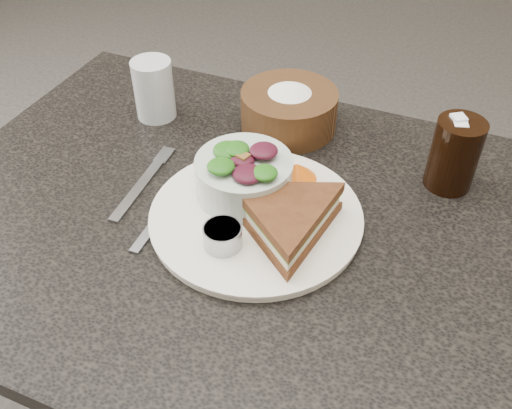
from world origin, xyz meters
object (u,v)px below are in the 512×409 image
at_px(salad_bowl, 244,171).
at_px(water_glass, 154,89).
at_px(dining_table, 257,365).
at_px(cola_glass, 455,151).
at_px(sandwich, 287,218).
at_px(dinner_plate, 256,217).
at_px(dressing_ramekin, 223,236).
at_px(bread_basket, 289,104).

distance_m(salad_bowl, water_glass, 0.28).
xyz_separation_m(dining_table, cola_glass, (0.24, 0.19, 0.44)).
relative_size(salad_bowl, cola_glass, 1.14).
bearing_deg(sandwich, dinner_plate, -160.03).
relative_size(salad_bowl, water_glass, 1.34).
height_order(dining_table, cola_glass, cola_glass).
xyz_separation_m(dining_table, salad_bowl, (-0.04, 0.03, 0.43)).
xyz_separation_m(salad_bowl, dressing_ramekin, (0.02, -0.11, -0.03)).
xyz_separation_m(dressing_ramekin, bread_basket, (-0.02, 0.31, 0.02)).
height_order(dinner_plate, salad_bowl, salad_bowl).
height_order(cola_glass, water_glass, cola_glass).
xyz_separation_m(cola_glass, water_glass, (-0.51, -0.01, -0.01)).
relative_size(sandwich, water_glass, 1.78).
xyz_separation_m(dinner_plate, cola_glass, (0.24, 0.19, 0.06)).
distance_m(sandwich, bread_basket, 0.27).
relative_size(dining_table, salad_bowl, 7.13).
relative_size(dining_table, water_glass, 9.58).
relative_size(dining_table, dressing_ramekin, 19.20).
bearing_deg(bread_basket, water_glass, -166.27).
distance_m(bread_basket, cola_glass, 0.28).
relative_size(dining_table, sandwich, 5.38).
height_order(salad_bowl, water_glass, water_glass).
bearing_deg(dining_table, water_glass, 146.13).
relative_size(sandwich, bread_basket, 1.14).
height_order(salad_bowl, bread_basket, salad_bowl).
xyz_separation_m(sandwich, bread_basket, (-0.09, 0.26, 0.01)).
bearing_deg(cola_glass, salad_bowl, -150.36).
relative_size(bread_basket, water_glass, 1.56).
xyz_separation_m(dinner_plate, sandwich, (0.05, -0.02, 0.03)).
xyz_separation_m(salad_bowl, water_glass, (-0.24, 0.15, -0.00)).
xyz_separation_m(dinner_plate, dressing_ramekin, (-0.02, -0.07, 0.02)).
bearing_deg(dressing_ramekin, sandwich, 39.57).
bearing_deg(dining_table, dressing_ramekin, -103.90).
bearing_deg(dinner_plate, bread_basket, 99.47).
bearing_deg(salad_bowl, dining_table, -42.69).
distance_m(sandwich, dressing_ramekin, 0.09).
bearing_deg(sandwich, cola_glass, 86.38).
bearing_deg(dressing_ramekin, dinner_plate, 77.23).
height_order(sandwich, bread_basket, bread_basket).
height_order(dressing_ramekin, water_glass, water_glass).
bearing_deg(sandwich, bread_basket, 148.03).
height_order(sandwich, cola_glass, cola_glass).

